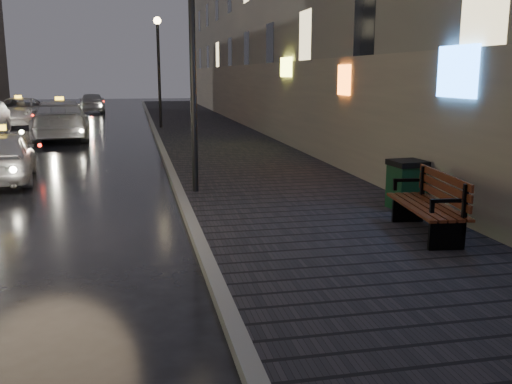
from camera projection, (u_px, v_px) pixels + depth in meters
ground at (96, 308)px, 6.85m from camera, size 120.00×120.00×0.00m
sidewalk at (205, 130)px, 27.74m from camera, size 4.60×58.00×0.15m
curb at (155, 131)px, 27.25m from camera, size 0.20×58.00×0.15m
building_near at (252, 3)px, 30.92m from camera, size 1.80×50.00×13.00m
lamp_near at (192, 39)px, 12.26m from camera, size 0.36×0.36×5.28m
lamp_far at (159, 58)px, 27.58m from camera, size 0.36×0.36×5.28m
bench at (431, 204)px, 9.35m from camera, size 0.93×2.09×1.03m
trash_bin at (407, 184)px, 11.17m from camera, size 0.69×0.69×0.96m
taxi_near at (1, 156)px, 14.74m from camera, size 2.01×4.08×1.34m
taxi_mid at (61, 120)px, 24.35m from camera, size 2.84×5.93×1.67m
taxi_far at (19, 112)px, 31.10m from camera, size 2.76×5.43×1.47m
car_far at (92, 102)px, 40.97m from camera, size 2.08×4.42×1.46m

